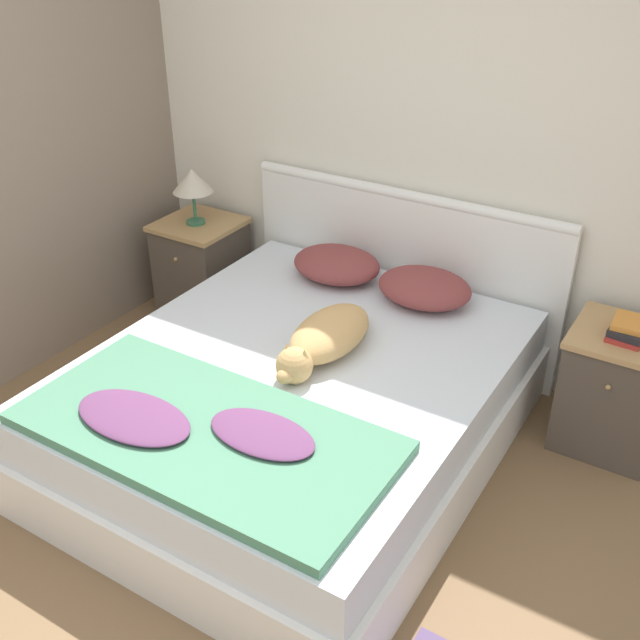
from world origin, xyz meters
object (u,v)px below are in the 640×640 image
pillow_left (337,264)px  dog (326,338)px  nightstand_left (202,267)px  pillow_right (424,288)px  nightstand_right (614,389)px  table_lamp (192,182)px  book_stack (629,329)px  bed (296,405)px

pillow_left → dog: size_ratio=0.65×
dog → nightstand_left: bearing=151.7°
pillow_left → pillow_right: 0.51m
nightstand_right → dog: bearing=-148.1°
pillow_left → nightstand_left: bearing=178.4°
pillow_left → table_lamp: 1.01m
pillow_left → dog: (0.34, -0.68, 0.01)m
nightstand_right → book_stack: bearing=-74.7°
bed → pillow_right: size_ratio=4.33×
nightstand_left → nightstand_right: (2.45, 0.00, 0.00)m
pillow_right → book_stack: book_stack is taller
nightstand_right → table_lamp: bearing=-179.5°
nightstand_right → table_lamp: table_lamp is taller
bed → book_stack: book_stack is taller
bed → nightstand_right: size_ratio=3.49×
nightstand_right → pillow_left: pillow_left is taller
nightstand_left → pillow_left: 1.01m
pillow_left → book_stack: (1.49, 0.01, 0.06)m
dog → book_stack: bearing=31.0°
nightstand_left → pillow_right: size_ratio=1.24×
nightstand_right → table_lamp: 2.51m
book_stack → table_lamp: table_lamp is taller
pillow_left → pillow_right: size_ratio=1.00×
bed → nightstand_left: bearing=146.2°
nightstand_left → pillow_left: bearing=-1.6°
nightstand_left → pillow_left: pillow_left is taller
nightstand_left → bed: bearing=-33.8°
nightstand_left → book_stack: (2.45, -0.02, 0.33)m
table_lamp → nightstand_left: bearing=90.0°
dog → pillow_left: bearing=116.8°
nightstand_left → nightstand_right: size_ratio=1.00×
table_lamp → book_stack: bearing=0.0°
nightstand_left → table_lamp: 0.55m
nightstand_left → nightstand_right: 2.45m
nightstand_right → book_stack: (0.01, -0.02, 0.33)m
nightstand_left → dog: dog is taller
nightstand_left → table_lamp: bearing=-90.0°
dog → book_stack: (1.14, 0.69, 0.05)m
bed → pillow_left: size_ratio=4.33×
bed → nightstand_left: 1.47m
bed → table_lamp: (-1.22, 0.80, 0.60)m
book_stack → dog: bearing=-149.0°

